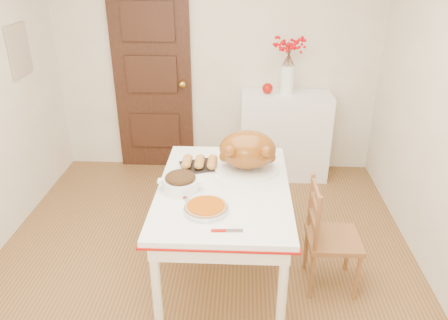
{
  "coord_description": "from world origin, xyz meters",
  "views": [
    {
      "loc": [
        0.3,
        -2.68,
        2.31
      ],
      "look_at": [
        0.17,
        0.04,
        1.0
      ],
      "focal_mm": 35.02,
      "sensor_mm": 36.0,
      "label": 1
    }
  ],
  "objects_px": {
    "chair_oak": "(334,237)",
    "turkey_platter": "(248,152)",
    "pumpkin_pie": "(206,207)",
    "sideboard": "(284,136)",
    "kitchen_table": "(224,235)"
  },
  "relations": [
    {
      "from": "chair_oak",
      "to": "turkey_platter",
      "type": "distance_m",
      "value": 0.88
    },
    {
      "from": "turkey_platter",
      "to": "pumpkin_pie",
      "type": "xyz_separation_m",
      "value": [
        -0.26,
        -0.58,
        -0.12
      ]
    },
    {
      "from": "chair_oak",
      "to": "pumpkin_pie",
      "type": "distance_m",
      "value": 1.04
    },
    {
      "from": "sideboard",
      "to": "turkey_platter",
      "type": "xyz_separation_m",
      "value": [
        -0.42,
        -1.54,
        0.5
      ]
    },
    {
      "from": "sideboard",
      "to": "pumpkin_pie",
      "type": "xyz_separation_m",
      "value": [
        -0.68,
        -2.12,
        0.37
      ]
    },
    {
      "from": "sideboard",
      "to": "turkey_platter",
      "type": "distance_m",
      "value": 1.67
    },
    {
      "from": "sideboard",
      "to": "pumpkin_pie",
      "type": "height_order",
      "value": "sideboard"
    },
    {
      "from": "kitchen_table",
      "to": "chair_oak",
      "type": "xyz_separation_m",
      "value": [
        0.8,
        -0.01,
        0.02
      ]
    },
    {
      "from": "pumpkin_pie",
      "to": "sideboard",
      "type": "bearing_deg",
      "value": 72.22
    },
    {
      "from": "kitchen_table",
      "to": "turkey_platter",
      "type": "bearing_deg",
      "value": 56.97
    },
    {
      "from": "kitchen_table",
      "to": "chair_oak",
      "type": "distance_m",
      "value": 0.81
    },
    {
      "from": "turkey_platter",
      "to": "pumpkin_pie",
      "type": "distance_m",
      "value": 0.65
    },
    {
      "from": "chair_oak",
      "to": "turkey_platter",
      "type": "bearing_deg",
      "value": 67.14
    },
    {
      "from": "turkey_platter",
      "to": "chair_oak",
      "type": "bearing_deg",
      "value": -3.11
    },
    {
      "from": "sideboard",
      "to": "chair_oak",
      "type": "distance_m",
      "value": 1.82
    }
  ]
}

